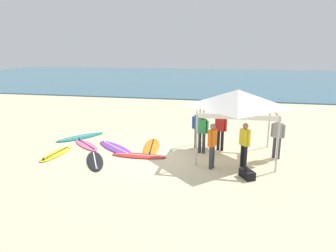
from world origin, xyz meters
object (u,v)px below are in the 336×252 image
Objects in this scene: person_orange at (212,143)px; person_grey at (278,135)px; surfboard_black at (95,161)px; surfboard_purple at (115,148)px; surfboard_pink at (86,145)px; person_red at (221,128)px; surfboard_yellow at (56,154)px; surfboard_teal at (81,137)px; canopy_tent at (238,99)px; person_blue at (198,126)px; surfboard_orange at (152,147)px; surfboard_red at (139,156)px; person_yellow at (245,142)px; gear_bag_near_tent at (247,174)px; person_green at (202,130)px.

person_grey is (2.47, 1.58, 0.00)m from person_orange.
person_grey is (7.01, 1.81, 0.95)m from surfboard_black.
surfboard_purple is at bearing 83.18° from surfboard_black.
person_red is at bearing 5.21° from surfboard_pink.
surfboard_teal is (-0.16, 2.52, -0.00)m from surfboard_yellow.
surfboard_pink is 1.14× the size of person_grey.
surfboard_teal is (-2.30, 1.25, 0.00)m from surfboard_purple.
person_orange reaches higher than surfboard_pink.
person_red is at bearing 16.24° from surfboard_yellow.
surfboard_teal is at bearing 171.31° from canopy_tent.
surfboard_teal is 1.40× the size of person_blue.
surfboard_purple is at bearing -28.56° from surfboard_teal.
canopy_tent is 5.69m from surfboard_purple.
canopy_tent is at bearing -8.69° from surfboard_teal.
canopy_tent is 1.14× the size of surfboard_orange.
person_orange is at bearing -34.36° from surfboard_orange.
surfboard_red is at bearing -155.60° from person_red.
person_yellow is (3.94, -1.60, 0.95)m from surfboard_orange.
surfboard_yellow is 0.89× the size of surfboard_red.
gear_bag_near_tent is at bearing -32.15° from surfboard_orange.
surfboard_yellow is (-2.14, -1.27, 0.00)m from surfboard_purple.
surfboard_purple is 2.62m from surfboard_teal.
surfboard_black is 4.63m from person_blue.
surfboard_red and surfboard_orange have the same top height.
gear_bag_near_tent is at bearing -55.35° from person_blue.
person_red reaches higher than surfboard_black.
surfboard_pink is 1.14× the size of person_blue.
surfboard_red is 1.35× the size of person_blue.
surfboard_orange is (3.69, 1.70, -0.00)m from surfboard_yellow.
surfboard_orange is 5.35m from person_grey.
surfboard_teal is 9.23m from person_grey.
person_blue reaches higher than surfboard_yellow.
surfboard_black is 4.52m from person_green.
person_orange reaches higher than surfboard_yellow.
canopy_tent is 1.91m from person_yellow.
person_red reaches higher than gear_bag_near_tent.
surfboard_pink and surfboard_red have the same top height.
surfboard_purple is at bearing 168.07° from person_yellow.
surfboard_pink is 5.34m from person_green.
surfboard_teal and surfboard_orange have the same top height.
surfboard_pink is 0.74× the size of surfboard_orange.
canopy_tent is at bearing 100.66° from gear_bag_near_tent.
surfboard_pink is at bearing 63.99° from surfboard_yellow.
canopy_tent is at bearing 103.66° from person_yellow.
surfboard_yellow is at bearing -166.34° from person_green.
person_orange is at bearing -15.45° from surfboard_pink.
surfboard_red is (1.34, -0.78, 0.00)m from surfboard_purple.
surfboard_orange is (-3.63, 0.33, -2.35)m from canopy_tent.
person_red is at bearing 33.91° from person_green.
person_blue reaches higher than surfboard_red.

